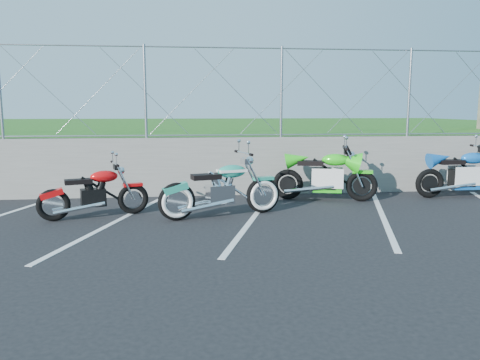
{
  "coord_description": "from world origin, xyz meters",
  "views": [
    {
      "loc": [
        -1.1,
        -6.95,
        1.94
      ],
      "look_at": [
        -0.18,
        1.3,
        0.67
      ],
      "focal_mm": 35.0,
      "sensor_mm": 36.0,
      "label": 1
    }
  ],
  "objects": [
    {
      "name": "sportbike_green",
      "position": [
        1.8,
        2.57,
        0.49
      ],
      "size": [
        2.16,
        0.82,
        1.14
      ],
      "rotation": [
        0.0,
        0.0,
        -0.26
      ],
      "color": "black",
      "rests_on": "ground"
    },
    {
      "name": "chain_link_fence",
      "position": [
        0.0,
        3.5,
        2.3
      ],
      "size": [
        28.0,
        0.03,
        2.0
      ],
      "color": "gray",
      "rests_on": "retaining_wall"
    },
    {
      "name": "parking_lines",
      "position": [
        1.2,
        1.0,
        0.0
      ],
      "size": [
        18.29,
        4.31,
        0.01
      ],
      "color": "silver",
      "rests_on": "ground"
    },
    {
      "name": "ground",
      "position": [
        0.0,
        0.0,
        0.0
      ],
      "size": [
        90.0,
        90.0,
        0.0
      ],
      "primitive_type": "plane",
      "color": "black",
      "rests_on": "ground"
    },
    {
      "name": "naked_orange",
      "position": [
        -2.75,
        1.5,
        0.41
      ],
      "size": [
        1.88,
        0.78,
        0.97
      ],
      "rotation": [
        0.0,
        0.0,
        0.31
      ],
      "color": "black",
      "rests_on": "ground"
    },
    {
      "name": "sportbike_blue",
      "position": [
        4.93,
        2.6,
        0.49
      ],
      "size": [
        2.17,
        0.77,
        1.13
      ],
      "rotation": [
        0.0,
        0.0,
        0.01
      ],
      "color": "black",
      "rests_on": "ground"
    },
    {
      "name": "cruiser_turquoise",
      "position": [
        -0.49,
        1.32,
        0.46
      ],
      "size": [
        2.27,
        0.85,
        1.16
      ],
      "rotation": [
        0.0,
        0.0,
        0.28
      ],
      "color": "black",
      "rests_on": "ground"
    },
    {
      "name": "retaining_wall",
      "position": [
        0.0,
        3.5,
        0.65
      ],
      "size": [
        30.0,
        0.22,
        1.3
      ],
      "primitive_type": "cube",
      "color": "slate",
      "rests_on": "ground"
    },
    {
      "name": "grass_field",
      "position": [
        0.0,
        13.5,
        0.65
      ],
      "size": [
        30.0,
        20.0,
        1.3
      ],
      "primitive_type": "cube",
      "color": "#1E5316",
      "rests_on": "ground"
    }
  ]
}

